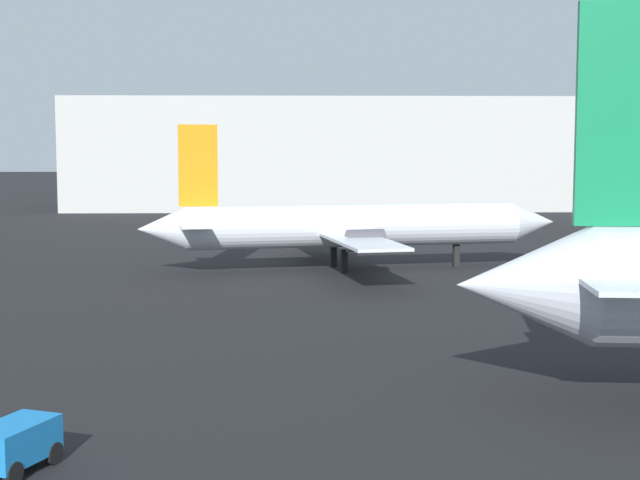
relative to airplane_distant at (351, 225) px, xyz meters
The scene contains 3 objects.
airplane_distant is the anchor object (origin of this frame).
baggage_cart 41.97m from the airplane_distant, 105.80° to the right, with size 2.12×2.71×1.30m.
terminal_building 67.38m from the airplane_distant, 88.35° to the left, with size 70.51×24.19×14.69m, color #B7B7B2.
Camera 1 is at (4.23, -9.67, 8.50)m, focal length 53.31 mm.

